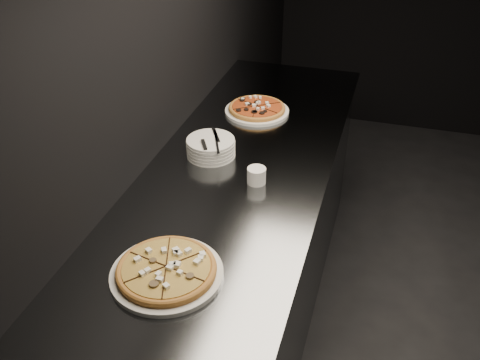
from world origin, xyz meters
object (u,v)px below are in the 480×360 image
(counter, at_px, (238,255))
(cutlery, at_px, (211,141))
(pizza_tomato, at_px, (257,109))
(plate_stack, at_px, (211,147))
(ramekin, at_px, (256,175))
(pizza_mushroom, at_px, (167,271))

(counter, bearing_deg, cutlery, 153.75)
(pizza_tomato, bearing_deg, plate_stack, -99.87)
(pizza_tomato, distance_m, ramekin, 0.63)
(plate_stack, xyz_separation_m, cutlery, (0.01, -0.02, 0.04))
(counter, xyz_separation_m, pizza_mushroom, (-0.03, -0.66, 0.48))
(pizza_tomato, bearing_deg, counter, -83.27)
(plate_stack, bearing_deg, ramekin, -31.91)
(plate_stack, height_order, cutlery, cutlery)
(pizza_mushroom, height_order, ramekin, ramekin)
(counter, bearing_deg, ramekin, -34.74)
(pizza_mushroom, relative_size, plate_stack, 1.81)
(cutlery, distance_m, ramekin, 0.28)
(pizza_mushroom, height_order, plate_stack, plate_stack)
(pizza_mushroom, bearing_deg, pizza_tomato, 91.70)
(plate_stack, bearing_deg, pizza_mushroom, -81.18)
(plate_stack, bearing_deg, cutlery, -62.38)
(pizza_mushroom, height_order, cutlery, cutlery)
(counter, height_order, pizza_tomato, pizza_tomato)
(cutlery, height_order, ramekin, cutlery)
(cutlery, bearing_deg, pizza_mushroom, -110.63)
(counter, relative_size, plate_stack, 11.89)
(pizza_mushroom, relative_size, ramekin, 4.99)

